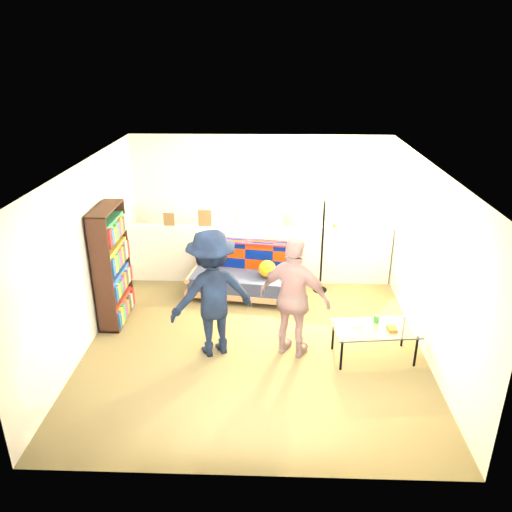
{
  "coord_description": "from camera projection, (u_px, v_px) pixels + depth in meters",
  "views": [
    {
      "loc": [
        0.22,
        -6.05,
        3.76
      ],
      "look_at": [
        0.0,
        0.4,
        1.05
      ],
      "focal_mm": 35.0,
      "sensor_mm": 36.0,
      "label": 1
    }
  ],
  "objects": [
    {
      "name": "person_right",
      "position": [
        294.0,
        298.0,
        6.34
      ],
      "size": [
        1.03,
        0.76,
        1.62
      ],
      "primitive_type": "imported",
      "rotation": [
        0.0,
        0.0,
        2.71
      ],
      "color": "pink",
      "rests_on": "ground"
    },
    {
      "name": "futon_sofa",
      "position": [
        244.0,
        275.0,
        8.08
      ],
      "size": [
        1.82,
        1.06,
        0.74
      ],
      "color": "tan",
      "rests_on": "ground"
    },
    {
      "name": "person_left",
      "position": [
        212.0,
        294.0,
        6.37
      ],
      "size": [
        1.27,
        1.04,
        1.71
      ],
      "primitive_type": "imported",
      "rotation": [
        0.0,
        0.0,
        3.58
      ],
      "color": "black",
      "rests_on": "ground"
    },
    {
      "name": "coffee_table",
      "position": [
        375.0,
        330.0,
        6.39
      ],
      "size": [
        1.12,
        0.7,
        0.55
      ],
      "color": "black",
      "rests_on": "ground"
    },
    {
      "name": "ledge_decor",
      "position": [
        245.0,
        216.0,
        8.23
      ],
      "size": [
        2.97,
        0.02,
        0.45
      ],
      "color": "brown",
      "rests_on": "half_wall_ledge"
    },
    {
      "name": "floor_lamp",
      "position": [
        323.0,
        223.0,
        7.91
      ],
      "size": [
        0.39,
        0.32,
        1.66
      ],
      "color": "black",
      "rests_on": "ground"
    },
    {
      "name": "half_wall_ledge",
      "position": [
        259.0,
        254.0,
        8.51
      ],
      "size": [
        4.45,
        0.15,
        1.0
      ],
      "primitive_type": "cube",
      "color": "silver",
      "rests_on": "ground"
    },
    {
      "name": "room_shell",
      "position": [
        256.0,
        212.0,
        6.83
      ],
      "size": [
        4.6,
        5.05,
        2.45
      ],
      "color": "silver",
      "rests_on": "ground"
    },
    {
      "name": "bookshelf",
      "position": [
        112.0,
        269.0,
        7.18
      ],
      "size": [
        0.29,
        0.87,
        1.73
      ],
      "color": "#321910",
      "rests_on": "ground"
    },
    {
      "name": "ground",
      "position": [
        255.0,
        335.0,
        7.04
      ],
      "size": [
        5.0,
        5.0,
        0.0
      ],
      "primitive_type": "plane",
      "color": "brown",
      "rests_on": "ground"
    }
  ]
}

